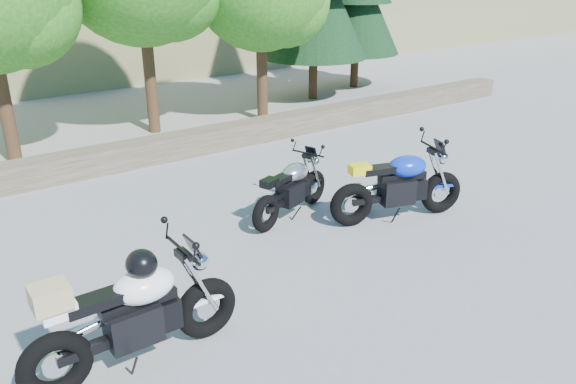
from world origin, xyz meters
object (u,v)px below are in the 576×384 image
object	(u,v)px
white_bike	(133,312)
backpack	(362,202)
blue_bike	(399,186)
silver_bike	(291,189)

from	to	relation	value
white_bike	backpack	bearing A→B (deg)	18.06
blue_bike	backpack	xyz separation A→B (m)	(-0.26, 0.57, -0.41)
silver_bike	backpack	xyz separation A→B (m)	(1.10, -0.51, -0.31)
white_bike	backpack	xyz separation A→B (m)	(4.57, 1.57, -0.47)
white_bike	blue_bike	distance (m)	4.93
silver_bike	blue_bike	xyz separation A→B (m)	(1.36, -1.08, 0.10)
silver_bike	white_bike	xyz separation A→B (m)	(-3.47, -2.08, 0.16)
silver_bike	backpack	distance (m)	1.25
blue_bike	backpack	distance (m)	0.75
silver_bike	white_bike	world-z (taller)	white_bike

